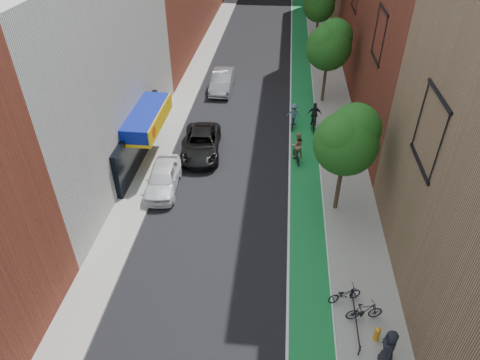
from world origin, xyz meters
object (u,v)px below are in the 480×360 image
(cyclist_lane_far, at_px, (294,117))
(pedestrian, at_px, (389,348))
(parked_car_white, at_px, (163,178))
(fire_hydrant, at_px, (377,333))
(parked_car_black, at_px, (201,144))
(parked_car_silver, at_px, (222,81))
(cyclist_lane_mid, at_px, (314,120))
(cyclist_lane_near, at_px, (297,149))

(cyclist_lane_far, distance_m, pedestrian, 19.14)
(parked_car_white, distance_m, fire_hydrant, 14.60)
(parked_car_black, distance_m, parked_car_silver, 10.49)
(fire_hydrant, bearing_deg, cyclist_lane_mid, 96.12)
(parked_car_black, relative_size, cyclist_lane_near, 2.50)
(pedestrian, bearing_deg, parked_car_silver, -155.26)
(cyclist_lane_far, bearing_deg, fire_hydrant, 108.71)
(parked_car_black, relative_size, cyclist_lane_far, 2.78)
(parked_car_silver, relative_size, cyclist_lane_near, 2.35)
(cyclist_lane_far, xyz_separation_m, fire_hydrant, (3.39, -17.86, -0.33))
(cyclist_lane_near, distance_m, cyclist_lane_mid, 4.63)
(parked_car_white, relative_size, cyclist_lane_far, 2.35)
(cyclist_lane_far, height_order, pedestrian, pedestrian)
(cyclist_lane_mid, relative_size, fire_hydrant, 2.93)
(parked_car_white, bearing_deg, pedestrian, -46.18)
(cyclist_lane_mid, relative_size, pedestrian, 1.18)
(cyclist_lane_far, height_order, fire_hydrant, cyclist_lane_far)
(parked_car_black, xyz_separation_m, parked_car_silver, (0.00, 10.49, 0.08))
(cyclist_lane_far, xyz_separation_m, pedestrian, (3.58, -18.80, 0.19))
(parked_car_black, height_order, parked_car_silver, parked_car_silver)
(cyclist_lane_near, xyz_separation_m, cyclist_lane_mid, (1.30, 4.44, -0.10))
(parked_car_black, distance_m, cyclist_lane_near, 6.42)
(parked_car_white, distance_m, cyclist_lane_near, 8.87)
(cyclist_lane_far, bearing_deg, parked_car_black, 42.63)
(parked_car_white, height_order, parked_car_silver, parked_car_silver)
(cyclist_lane_mid, bearing_deg, fire_hydrant, 96.41)
(fire_hydrant, bearing_deg, cyclist_lane_near, 103.58)
(parked_car_white, relative_size, parked_car_silver, 0.90)
(parked_car_white, relative_size, cyclist_lane_mid, 2.10)
(fire_hydrant, bearing_deg, parked_car_white, 140.05)
(parked_car_white, height_order, cyclist_lane_far, cyclist_lane_far)
(cyclist_lane_mid, relative_size, cyclist_lane_far, 1.12)
(cyclist_lane_near, relative_size, fire_hydrant, 2.92)
(parked_car_white, distance_m, parked_car_black, 4.48)
(cyclist_lane_near, xyz_separation_m, pedestrian, (3.38, -14.16, 0.13))
(cyclist_lane_mid, xyz_separation_m, pedestrian, (2.08, -18.60, 0.24))
(cyclist_lane_near, height_order, fire_hydrant, cyclist_lane_near)
(parked_car_black, xyz_separation_m, fire_hydrant, (9.59, -13.56, -0.20))
(cyclist_lane_near, height_order, cyclist_lane_far, cyclist_lane_near)
(parked_car_white, bearing_deg, parked_car_silver, 79.80)
(cyclist_lane_far, distance_m, fire_hydrant, 18.18)
(parked_car_white, bearing_deg, cyclist_lane_near, 21.61)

